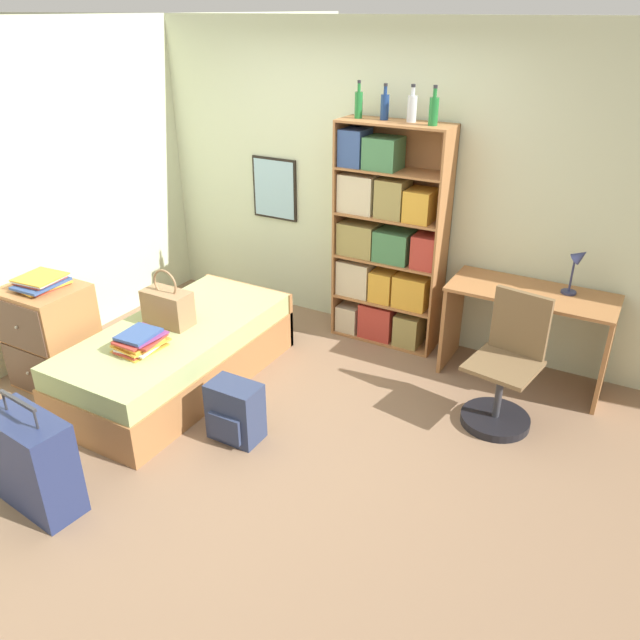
% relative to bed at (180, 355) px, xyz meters
% --- Properties ---
extents(ground_plane, '(14.00, 14.00, 0.00)m').
position_rel_bed_xyz_m(ground_plane, '(0.68, -0.02, -0.24)').
color(ground_plane, '#84664C').
extents(wall_back, '(10.00, 0.09, 2.60)m').
position_rel_bed_xyz_m(wall_back, '(0.67, 1.66, 1.06)').
color(wall_back, beige).
rests_on(wall_back, ground_plane).
extents(wall_left, '(0.06, 10.00, 2.60)m').
position_rel_bed_xyz_m(wall_left, '(-1.32, -0.02, 1.06)').
color(wall_left, beige).
rests_on(wall_left, ground_plane).
extents(bed, '(0.90, 1.91, 0.49)m').
position_rel_bed_xyz_m(bed, '(0.00, 0.00, 0.00)').
color(bed, '#A36B3D').
rests_on(bed, ground_plane).
extents(handbag, '(0.37, 0.19, 0.44)m').
position_rel_bed_xyz_m(handbag, '(-0.08, 0.01, 0.39)').
color(handbag, '#93704C').
rests_on(handbag, bed).
extents(book_stack_on_bed, '(0.33, 0.36, 0.13)m').
position_rel_bed_xyz_m(book_stack_on_bed, '(0.02, -0.39, 0.31)').
color(book_stack_on_bed, gold).
rests_on(book_stack_on_bed, bed).
extents(suitcase, '(0.58, 0.32, 0.74)m').
position_rel_bed_xyz_m(suitcase, '(0.18, -1.46, 0.06)').
color(suitcase, navy).
rests_on(suitcase, ground_plane).
extents(dresser, '(0.57, 0.52, 0.81)m').
position_rel_bed_xyz_m(dresser, '(-0.84, -0.48, 0.16)').
color(dresser, '#A36B3D').
rests_on(dresser, ground_plane).
extents(magazine_pile_on_dresser, '(0.32, 0.37, 0.09)m').
position_rel_bed_xyz_m(magazine_pile_on_dresser, '(-0.84, -0.46, 0.61)').
color(magazine_pile_on_dresser, '#B2382D').
rests_on(magazine_pile_on_dresser, dresser).
extents(bookcase, '(0.92, 0.33, 1.87)m').
position_rel_bed_xyz_m(bookcase, '(1.05, 1.45, 0.62)').
color(bookcase, '#A36B3D').
rests_on(bookcase, ground_plane).
extents(bottle_green, '(0.06, 0.06, 0.28)m').
position_rel_bed_xyz_m(bottle_green, '(0.77, 1.46, 1.73)').
color(bottle_green, '#1E6B2D').
rests_on(bottle_green, bookcase).
extents(bottle_brown, '(0.07, 0.07, 0.27)m').
position_rel_bed_xyz_m(bottle_brown, '(0.98, 1.49, 1.73)').
color(bottle_brown, navy).
rests_on(bottle_brown, bookcase).
extents(bottle_clear, '(0.07, 0.07, 0.27)m').
position_rel_bed_xyz_m(bottle_clear, '(1.20, 1.49, 1.73)').
color(bottle_clear, '#B7BCC1').
rests_on(bottle_clear, bookcase).
extents(bottle_blue, '(0.07, 0.07, 0.28)m').
position_rel_bed_xyz_m(bottle_blue, '(1.39, 1.42, 1.73)').
color(bottle_blue, '#1E6B2D').
rests_on(bottle_blue, bookcase).
extents(desk, '(1.21, 0.53, 0.76)m').
position_rel_bed_xyz_m(desk, '(2.30, 1.35, 0.29)').
color(desk, '#A36B3D').
rests_on(desk, ground_plane).
extents(desk_lamp, '(0.16, 0.11, 0.37)m').
position_rel_bed_xyz_m(desk_lamp, '(2.56, 1.45, 0.76)').
color(desk_lamp, navy).
rests_on(desk_lamp, desk).
extents(desk_chair, '(0.50, 0.50, 0.94)m').
position_rel_bed_xyz_m(desk_chair, '(2.31, 0.71, 0.06)').
color(desk_chair, black).
rests_on(desk_chair, ground_plane).
extents(backpack, '(0.35, 0.25, 0.42)m').
position_rel_bed_xyz_m(backpack, '(0.80, -0.37, -0.04)').
color(backpack, '#2D3856').
rests_on(backpack, ground_plane).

